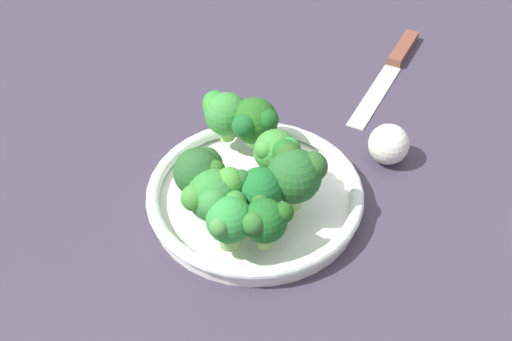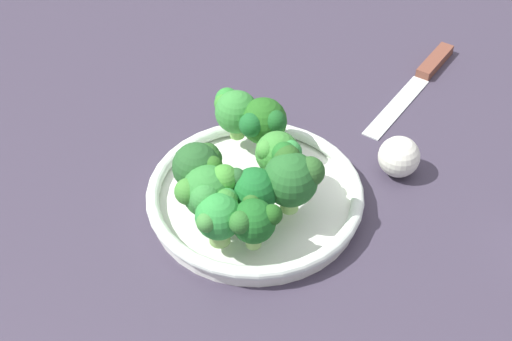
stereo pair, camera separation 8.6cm
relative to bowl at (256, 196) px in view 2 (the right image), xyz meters
The scene contains 13 objects.
ground_plane 4.04cm from the bowl, behind, with size 130.00×130.00×2.50cm, color #3B3445.
bowl is the anchor object (origin of this frame).
broccoli_floret_0 12.15cm from the bowl, 144.92° to the right, with size 6.01×7.02×7.00cm.
broccoli_floret_1 6.73cm from the bowl, 135.92° to the left, with size 5.47×5.91×7.31cm.
broccoli_floret_2 7.54cm from the bowl, 16.42° to the left, with size 5.94×6.19×7.07cm.
broccoli_floret_3 8.46cm from the bowl, 73.58° to the left, with size 6.88×7.09×8.16cm.
broccoli_floret_4 9.46cm from the bowl, 27.91° to the right, with size 6.94×6.86×7.43cm.
broccoli_floret_5 10.89cm from the bowl, 18.95° to the left, with size 5.49×5.70×6.49cm.
broccoli_floret_6 10.92cm from the bowl, ahead, with size 6.53×5.39×6.78cm.
broccoli_floret_7 9.85cm from the bowl, 166.06° to the right, with size 6.90×6.58×7.03cm.
broccoli_floret_8 9.19cm from the bowl, 61.28° to the right, with size 6.18×6.42×7.63cm.
knife 37.55cm from the bowl, 156.99° to the left, with size 26.37×8.90×1.50cm.
garlic_bulb 19.86cm from the bowl, 128.57° to the left, with size 5.54×5.54×5.54cm, color white.
Camera 2 is at (61.40, 22.03, 64.70)cm, focal length 49.29 mm.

